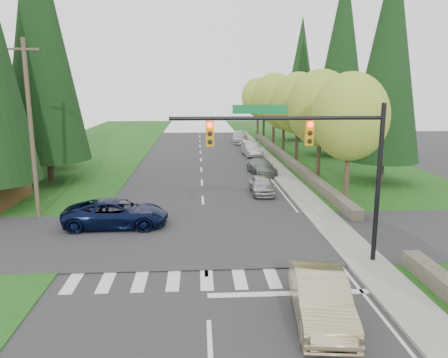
{
  "coord_description": "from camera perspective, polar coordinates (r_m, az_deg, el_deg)",
  "views": [
    {
      "loc": [
        -0.28,
        -12.79,
        7.41
      ],
      "look_at": [
        1.03,
        9.01,
        2.8
      ],
      "focal_mm": 35.0,
      "sensor_mm": 36.0,
      "label": 1
    }
  ],
  "objects": [
    {
      "name": "ground",
      "position": [
        14.79,
        -2.0,
        -18.17
      ],
      "size": [
        120.0,
        120.0,
        0.0
      ],
      "primitive_type": "plane",
      "color": "#28282B",
      "rests_on": "ground"
    },
    {
      "name": "grass_east",
      "position": [
        36.14,
        18.19,
        -0.47
      ],
      "size": [
        14.0,
        110.0,
        0.06
      ],
      "primitive_type": "cube",
      "color": "#154612",
      "rests_on": "ground"
    },
    {
      "name": "grass_west",
      "position": [
        35.94,
        -24.1,
        -0.98
      ],
      "size": [
        14.0,
        110.0,
        0.06
      ],
      "primitive_type": "cube",
      "color": "#154612",
      "rests_on": "ground"
    },
    {
      "name": "cross_street",
      "position": [
        22.08,
        -2.55,
        -7.71
      ],
      "size": [
        120.0,
        8.0,
        0.1
      ],
      "primitive_type": "cube",
      "color": "#28282B",
      "rests_on": "ground"
    },
    {
      "name": "sidewalk_east",
      "position": [
        36.28,
        8.04,
        0.12
      ],
      "size": [
        1.8,
        80.0,
        0.13
      ],
      "primitive_type": "cube",
      "color": "gray",
      "rests_on": "ground"
    },
    {
      "name": "curb_east",
      "position": [
        36.12,
        6.72,
        0.11
      ],
      "size": [
        0.2,
        80.0,
        0.13
      ],
      "primitive_type": "cube",
      "color": "gray",
      "rests_on": "ground"
    },
    {
      "name": "stone_wall_north",
      "position": [
        44.27,
        8.17,
        2.62
      ],
      "size": [
        0.7,
        40.0,
        0.7
      ],
      "primitive_type": "cube",
      "color": "#4C4438",
      "rests_on": "ground"
    },
    {
      "name": "traffic_signal",
      "position": [
        18.07,
        11.52,
        3.96
      ],
      "size": [
        8.7,
        0.37,
        6.8
      ],
      "color": "black",
      "rests_on": "ground"
    },
    {
      "name": "utility_pole",
      "position": [
        26.55,
        -23.9,
        6.01
      ],
      "size": [
        1.6,
        0.24,
        10.0
      ],
      "color": "#473828",
      "rests_on": "ground"
    },
    {
      "name": "decid_tree_0",
      "position": [
        28.48,
        16.16,
        7.81
      ],
      "size": [
        4.8,
        4.8,
        8.37
      ],
      "color": "#38281C",
      "rests_on": "ground"
    },
    {
      "name": "decid_tree_1",
      "position": [
        35.16,
        12.52,
        9.01
      ],
      "size": [
        5.2,
        5.2,
        8.8
      ],
      "color": "#38281C",
      "rests_on": "ground"
    },
    {
      "name": "decid_tree_2",
      "position": [
        41.88,
        9.63,
        9.73
      ],
      "size": [
        5.0,
        5.0,
        8.82
      ],
      "color": "#38281C",
      "rests_on": "ground"
    },
    {
      "name": "decid_tree_3",
      "position": [
        48.75,
        7.88,
        9.76
      ],
      "size": [
        5.0,
        5.0,
        8.55
      ],
      "color": "#38281C",
      "rests_on": "ground"
    },
    {
      "name": "decid_tree_4",
      "position": [
        55.64,
        6.57,
        10.46
      ],
      "size": [
        5.4,
        5.4,
        9.18
      ],
      "color": "#38281C",
      "rests_on": "ground"
    },
    {
      "name": "decid_tree_5",
      "position": [
        62.53,
        5.26,
        10.15
      ],
      "size": [
        4.8,
        4.8,
        8.3
      ],
      "color": "#38281C",
      "rests_on": "ground"
    },
    {
      "name": "decid_tree_6",
      "position": [
        69.46,
        4.47,
        10.61
      ],
      "size": [
        5.2,
        5.2,
        8.86
      ],
      "color": "#38281C",
      "rests_on": "ground"
    },
    {
      "name": "conifer_w_c",
      "position": [
        36.92,
        -23.0,
        17.06
      ],
      "size": [
        6.46,
        6.46,
        20.8
      ],
      "color": "#38281C",
      "rests_on": "ground"
    },
    {
      "name": "conifer_w_e",
      "position": [
        43.13,
        -22.79,
        14.86
      ],
      "size": [
        5.78,
        5.78,
        18.8
      ],
      "color": "#38281C",
      "rests_on": "ground"
    },
    {
      "name": "conifer_e_a",
      "position": [
        35.85,
        20.77,
        14.99
      ],
      "size": [
        5.44,
        5.44,
        17.8
      ],
      "color": "#38281C",
      "rests_on": "ground"
    },
    {
      "name": "conifer_e_b",
      "position": [
        49.34,
        15.16,
        15.46
      ],
      "size": [
        6.12,
        6.12,
        19.8
      ],
      "color": "#38281C",
      "rests_on": "ground"
    },
    {
      "name": "conifer_e_c",
      "position": [
        62.48,
        10.04,
        13.47
      ],
      "size": [
        5.1,
        5.1,
        16.8
      ],
      "color": "#38281C",
      "rests_on": "ground"
    },
    {
      "name": "sedan_champagne",
      "position": [
        14.83,
        12.53,
        -14.97
      ],
      "size": [
        2.14,
        4.85,
        1.55
      ],
      "primitive_type": "imported",
      "rotation": [
        0.0,
        0.0,
        -0.11
      ],
      "color": "tan",
      "rests_on": "ground"
    },
    {
      "name": "suv_navy",
      "position": [
        24.16,
        -13.88,
        -4.4
      ],
      "size": [
        5.54,
        2.59,
        1.53
      ],
      "primitive_type": "imported",
      "rotation": [
        0.0,
        0.0,
        1.58
      ],
      "color": "black",
      "rests_on": "ground"
    },
    {
      "name": "parked_car_a",
      "position": [
        30.9,
        4.97,
        -0.77
      ],
      "size": [
        1.56,
        3.8,
        1.29
      ],
      "primitive_type": "imported",
      "rotation": [
        0.0,
        0.0,
        -0.01
      ],
      "color": "#9F9FA3",
      "rests_on": "ground"
    },
    {
      "name": "parked_car_b",
      "position": [
        37.98,
        4.93,
        1.63
      ],
      "size": [
        2.42,
        4.72,
        1.31
      ],
      "primitive_type": "imported",
      "rotation": [
        0.0,
        0.0,
        0.13
      ],
      "color": "slate",
      "rests_on": "ground"
    },
    {
      "name": "parked_car_c",
      "position": [
        47.93,
        3.64,
        3.96
      ],
      "size": [
        1.98,
        4.89,
        1.58
      ],
      "primitive_type": "imported",
      "rotation": [
        0.0,
        0.0,
        0.07
      ],
      "color": "#A6A6AA",
      "rests_on": "ground"
    },
    {
      "name": "parked_car_d",
      "position": [
        52.22,
        3.05,
        4.47
      ],
      "size": [
        1.88,
        3.95,
        1.31
      ],
      "primitive_type": "imported",
      "rotation": [
        0.0,
        0.0,
        -0.09
      ],
      "color": "silver",
      "rests_on": "ground"
    },
    {
      "name": "parked_car_e",
      "position": [
        59.01,
        2.16,
        5.45
      ],
      "size": [
        2.45,
        5.36,
        1.52
      ],
      "primitive_type": "imported",
      "rotation": [
        0.0,
        0.0,
        -0.06
      ],
      "color": "#ABACB0",
      "rests_on": "ground"
    }
  ]
}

